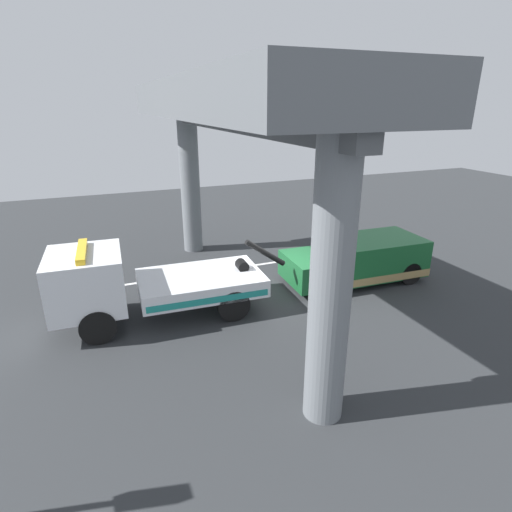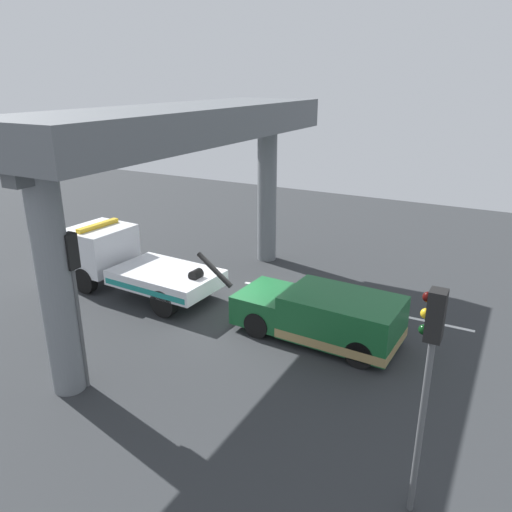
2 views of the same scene
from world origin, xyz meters
The scene contains 8 objects.
ground_plane centered at (0.00, 0.00, -0.05)m, with size 60.00×40.00×0.10m, color #2D3033.
lane_stripe_west centered at (-6.00, -2.80, 0.00)m, with size 2.60×0.16×0.01m, color silver.
lane_stripe_mid centered at (0.00, -2.80, 0.00)m, with size 2.60×0.16×0.01m, color silver.
lane_stripe_east centered at (6.00, -2.80, 0.00)m, with size 2.60×0.16×0.01m, color silver.
tow_truck_white centered at (4.92, -0.04, 1.20)m, with size 7.30×2.67×2.46m.
towed_van_green centered at (-3.13, 0.00, 0.78)m, with size 5.29×2.43×1.58m.
overpass_structure centered at (1.83, 0.00, 5.93)m, with size 3.60×13.38×6.95m.
traffic_light_far centered at (1.52, 5.40, 3.11)m, with size 0.39×0.32×4.27m.
Camera 1 is at (5.85, 11.78, 6.29)m, focal length 28.79 mm.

